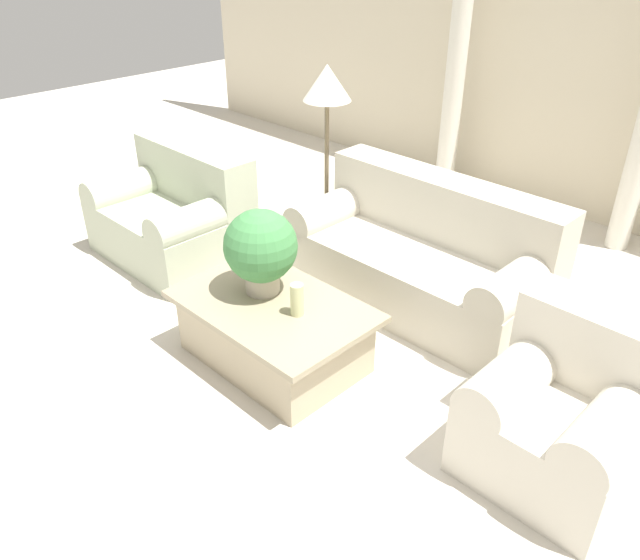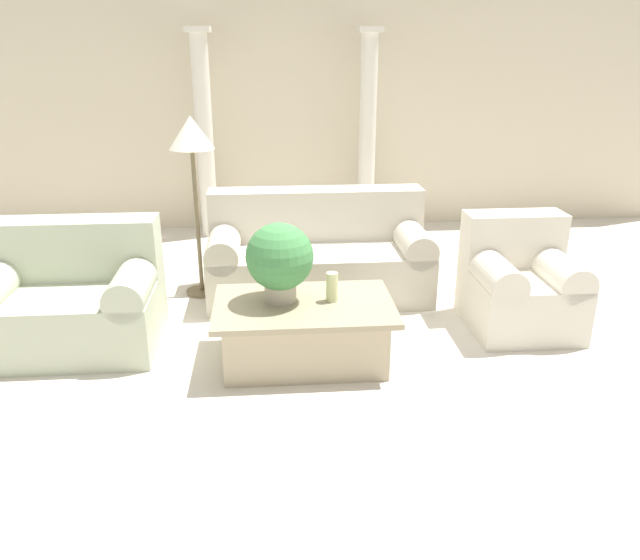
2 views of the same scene
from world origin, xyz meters
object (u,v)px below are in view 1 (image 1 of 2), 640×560
sofa_long (422,256)px  floor_lamp (327,97)px  coffee_table (274,331)px  loveseat (175,214)px  potted_plant (261,248)px  armchair (566,409)px

sofa_long → floor_lamp: bearing=176.3°
coffee_table → loveseat: bearing=166.4°
loveseat → potted_plant: bearing=-13.0°
sofa_long → floor_lamp: (-1.04, 0.07, 0.95)m
coffee_table → armchair: 1.77m
sofa_long → loveseat: same height
loveseat → floor_lamp: 1.57m
sofa_long → potted_plant: 1.33m
sofa_long → floor_lamp: size_ratio=1.23×
coffee_table → potted_plant: size_ratio=2.24×
coffee_table → floor_lamp: bearing=122.2°
sofa_long → potted_plant: size_ratio=3.45×
potted_plant → armchair: 1.95m
potted_plant → coffee_table: bearing=-19.4°
sofa_long → loveseat: bearing=-155.4°
loveseat → coffee_table: bearing=-13.6°
potted_plant → armchair: potted_plant is taller
sofa_long → coffee_table: sofa_long is taller
potted_plant → armchair: (1.87, 0.40, -0.38)m
loveseat → armchair: (3.40, 0.04, -0.00)m
sofa_long → coffee_table: bearing=-98.8°
sofa_long → armchair: 1.72m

